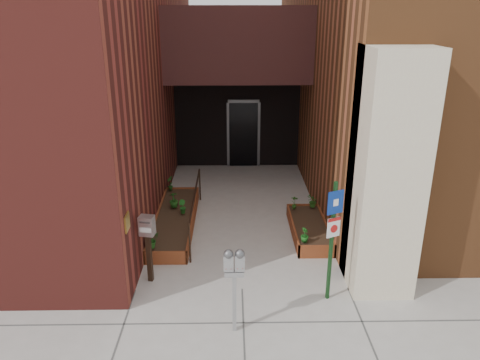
{
  "coord_description": "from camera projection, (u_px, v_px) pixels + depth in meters",
  "views": [
    {
      "loc": [
        -0.17,
        -7.5,
        5.0
      ],
      "look_at": [
        -0.01,
        1.8,
        1.51
      ],
      "focal_mm": 35.0,
      "sensor_mm": 36.0,
      "label": 1
    }
  ],
  "objects": [
    {
      "name": "shrub_left_b",
      "position": [
        182.0,
        207.0,
        11.21
      ],
      "size": [
        0.26,
        0.26,
        0.33
      ],
      "primitive_type": "imported",
      "rotation": [
        0.0,
        0.0,
        2.42
      ],
      "color": "#1B5E1A",
      "rests_on": "planter_left"
    },
    {
      "name": "sign_post",
      "position": [
        333.0,
        230.0,
        8.01
      ],
      "size": [
        0.29,
        0.15,
        2.27
      ],
      "color": "#143716",
      "rests_on": "ground"
    },
    {
      "name": "shrub_right_a",
      "position": [
        305.0,
        235.0,
        9.85
      ],
      "size": [
        0.23,
        0.23,
        0.31
      ],
      "primitive_type": "imported",
      "rotation": [
        0.0,
        0.0,
        1.12
      ],
      "color": "#1A5A19",
      "rests_on": "planter_right"
    },
    {
      "name": "shrub_right_b",
      "position": [
        295.0,
        202.0,
        11.44
      ],
      "size": [
        0.23,
        0.23,
        0.35
      ],
      "primitive_type": "imported",
      "rotation": [
        0.0,
        0.0,
        2.86
      ],
      "color": "#2B631C",
      "rests_on": "planter_right"
    },
    {
      "name": "parking_meter",
      "position": [
        234.0,
        269.0,
        7.27
      ],
      "size": [
        0.33,
        0.16,
        1.49
      ],
      "color": "#9D9D9F",
      "rests_on": "ground"
    },
    {
      "name": "payment_dropbox",
      "position": [
        148.0,
        235.0,
        8.71
      ],
      "size": [
        0.3,
        0.25,
        1.36
      ],
      "color": "black",
      "rests_on": "ground"
    },
    {
      "name": "handrail",
      "position": [
        195.0,
        198.0,
        10.98
      ],
      "size": [
        0.04,
        3.34,
        0.9
      ],
      "color": "black",
      "rests_on": "ground"
    },
    {
      "name": "ground",
      "position": [
        242.0,
        289.0,
        8.77
      ],
      "size": [
        80.0,
        80.0,
        0.0
      ],
      "primitive_type": "plane",
      "color": "#9E9991",
      "rests_on": "ground"
    },
    {
      "name": "shrub_right_c",
      "position": [
        313.0,
        201.0,
        11.55
      ],
      "size": [
        0.38,
        0.38,
        0.3
      ],
      "primitive_type": "imported",
      "rotation": [
        0.0,
        0.0,
        4.03
      ],
      "color": "#285F1B",
      "rests_on": "planter_right"
    },
    {
      "name": "shrub_left_d",
      "position": [
        170.0,
        183.0,
        12.59
      ],
      "size": [
        0.26,
        0.26,
        0.4
      ],
      "primitive_type": "imported",
      "rotation": [
        0.0,
        0.0,
        5.0
      ],
      "color": "#1F5518",
      "rests_on": "planter_left"
    },
    {
      "name": "planter_left",
      "position": [
        175.0,
        221.0,
        11.23
      ],
      "size": [
        0.9,
        3.6,
        0.3
      ],
      "color": "maroon",
      "rests_on": "ground"
    },
    {
      "name": "planter_right",
      "position": [
        309.0,
        229.0,
        10.81
      ],
      "size": [
        0.8,
        2.2,
        0.3
      ],
      "color": "maroon",
      "rests_on": "ground"
    },
    {
      "name": "shrub_left_c",
      "position": [
        174.0,
        200.0,
        11.53
      ],
      "size": [
        0.29,
        0.29,
        0.39
      ],
      "primitive_type": "imported",
      "rotation": [
        0.0,
        0.0,
        3.55
      ],
      "color": "#1E5317",
      "rests_on": "planter_left"
    },
    {
      "name": "architecture",
      "position": [
        231.0,
        6.0,
        13.48
      ],
      "size": [
        20.0,
        14.6,
        10.0
      ],
      "color": "maroon",
      "rests_on": "ground"
    },
    {
      "name": "shrub_left_a",
      "position": [
        151.0,
        240.0,
        9.61
      ],
      "size": [
        0.45,
        0.45,
        0.35
      ],
      "primitive_type": "imported",
      "rotation": [
        0.0,
        0.0,
        0.7
      ],
      "color": "#1D5317",
      "rests_on": "planter_left"
    }
  ]
}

